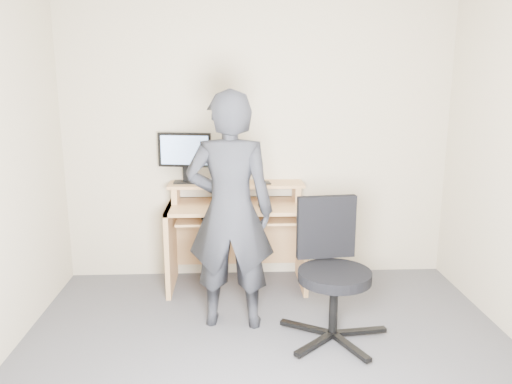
{
  "coord_description": "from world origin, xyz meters",
  "views": [
    {
      "loc": [
        -0.23,
        -2.75,
        1.81
      ],
      "look_at": [
        -0.05,
        1.05,
        0.95
      ],
      "focal_mm": 35.0,
      "sensor_mm": 36.0,
      "label": 1
    }
  ],
  "objects": [
    {
      "name": "keyboard",
      "position": [
        -0.26,
        1.36,
        0.67
      ],
      "size": [
        0.49,
        0.29,
        0.03
      ],
      "primitive_type": "cube",
      "rotation": [
        0.0,
        0.0,
        -0.26
      ],
      "color": "black",
      "rests_on": "desk"
    },
    {
      "name": "back_wall",
      "position": [
        0.0,
        1.75,
        1.25
      ],
      "size": [
        3.5,
        0.02,
        2.5
      ],
      "primitive_type": "cube",
      "color": "beige",
      "rests_on": "ground"
    },
    {
      "name": "person",
      "position": [
        -0.25,
        0.74,
        0.88
      ],
      "size": [
        0.68,
        0.48,
        1.75
      ],
      "primitive_type": "imported",
      "rotation": [
        0.0,
        0.0,
        3.04
      ],
      "color": "black",
      "rests_on": "ground"
    },
    {
      "name": "external_drive",
      "position": [
        -0.34,
        1.6,
        1.01
      ],
      "size": [
        0.09,
        0.14,
        0.2
      ],
      "primitive_type": "cube",
      "rotation": [
        0.0,
        0.0,
        -0.15
      ],
      "color": "black",
      "rests_on": "desk"
    },
    {
      "name": "office_chair",
      "position": [
        0.46,
        0.54,
        0.53
      ],
      "size": [
        0.76,
        0.77,
        0.97
      ],
      "rotation": [
        0.0,
        0.0,
        0.12
      ],
      "color": "black",
      "rests_on": "ground"
    },
    {
      "name": "mouse",
      "position": [
        0.03,
        1.35,
        0.77
      ],
      "size": [
        0.11,
        0.08,
        0.04
      ],
      "primitive_type": "ellipsoid",
      "rotation": [
        0.0,
        0.0,
        -0.17
      ],
      "color": "black",
      "rests_on": "desk"
    },
    {
      "name": "desk",
      "position": [
        -0.2,
        1.53,
        0.55
      ],
      "size": [
        1.2,
        0.6,
        0.91
      ],
      "color": "tan",
      "rests_on": "ground"
    },
    {
      "name": "ground",
      "position": [
        0.0,
        0.0,
        0.0
      ],
      "size": [
        3.5,
        3.5,
        0.0
      ],
      "primitive_type": "plane",
      "color": "#545459",
      "rests_on": "ground"
    },
    {
      "name": "charger",
      "position": [
        -0.49,
        1.51,
        0.93
      ],
      "size": [
        0.05,
        0.04,
        0.03
      ],
      "primitive_type": "cube",
      "rotation": [
        0.0,
        0.0,
        -0.05
      ],
      "color": "black",
      "rests_on": "desk"
    },
    {
      "name": "smartphone",
      "position": [
        0.06,
        1.58,
        0.92
      ],
      "size": [
        0.09,
        0.14,
        0.01
      ],
      "primitive_type": "cube",
      "rotation": [
        0.0,
        0.0,
        0.14
      ],
      "color": "black",
      "rests_on": "desk"
    },
    {
      "name": "travel_mug",
      "position": [
        -0.0,
        1.57,
        0.99
      ],
      "size": [
        0.08,
        0.08,
        0.16
      ],
      "primitive_type": "cylinder",
      "rotation": [
        0.0,
        0.0,
        0.08
      ],
      "color": "#B8B8BD",
      "rests_on": "desk"
    },
    {
      "name": "headphones",
      "position": [
        -0.36,
        1.67,
        0.92
      ],
      "size": [
        0.18,
        0.18,
        0.06
      ],
      "primitive_type": "torus",
      "rotation": [
        0.26,
        0.0,
        -0.2
      ],
      "color": "silver",
      "rests_on": "desk"
    },
    {
      "name": "monitor",
      "position": [
        -0.65,
        1.62,
        1.18
      ],
      "size": [
        0.47,
        0.13,
        0.45
      ],
      "rotation": [
        0.0,
        0.0,
        -0.15
      ],
      "color": "black",
      "rests_on": "desk"
    }
  ]
}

